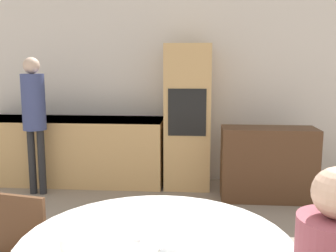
{
  "coord_description": "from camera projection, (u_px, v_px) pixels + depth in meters",
  "views": [
    {
      "loc": [
        0.29,
        -0.6,
        1.63
      ],
      "look_at": [
        0.03,
        2.62,
        1.11
      ],
      "focal_mm": 40.0,
      "sensor_mm": 36.0,
      "label": 1
    }
  ],
  "objects": [
    {
      "name": "sideboard",
      "position": [
        268.0,
        164.0,
        4.58
      ],
      "size": [
        1.13,
        0.45,
        0.9
      ],
      "color": "#51331E",
      "rests_on": "ground_plane"
    },
    {
      "name": "wall_back",
      "position": [
        178.0,
        90.0,
        5.32
      ],
      "size": [
        7.03,
        0.05,
        2.6
      ],
      "color": "silver",
      "rests_on": "ground_plane"
    },
    {
      "name": "kitchen_counter",
      "position": [
        74.0,
        150.0,
        5.22
      ],
      "size": [
        2.47,
        0.6,
        0.93
      ],
      "color": "tan",
      "rests_on": "ground_plane"
    },
    {
      "name": "bowl_near",
      "position": [
        174.0,
        245.0,
        1.78
      ],
      "size": [
        0.13,
        0.13,
        0.05
      ],
      "color": "silver",
      "rests_on": "dining_table"
    },
    {
      "name": "salt_shaker",
      "position": [
        137.0,
        247.0,
        1.72
      ],
      "size": [
        0.03,
        0.03,
        0.09
      ],
      "color": "white",
      "rests_on": "dining_table"
    },
    {
      "name": "cup",
      "position": [
        67.0,
        247.0,
        1.72
      ],
      "size": [
        0.07,
        0.07,
        0.09
      ],
      "color": "white",
      "rests_on": "dining_table"
    },
    {
      "name": "oven_unit",
      "position": [
        188.0,
        117.0,
        5.03
      ],
      "size": [
        0.6,
        0.59,
        1.91
      ],
      "color": "tan",
      "rests_on": "ground_plane"
    },
    {
      "name": "person_standing",
      "position": [
        34.0,
        109.0,
        4.68
      ],
      "size": [
        0.29,
        0.29,
        1.74
      ],
      "color": "#262628",
      "rests_on": "ground_plane"
    }
  ]
}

